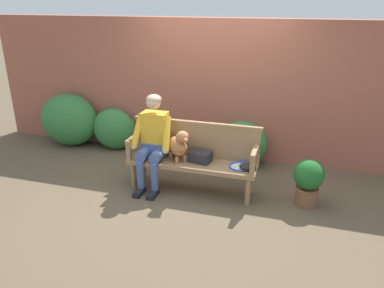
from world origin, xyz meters
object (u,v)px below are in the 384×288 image
at_px(garden_bench, 192,165).
at_px(sports_bag, 200,157).
at_px(potted_plant, 308,180).
at_px(tennis_racket, 240,166).
at_px(dog_on_bench, 179,145).
at_px(person_seated, 153,138).
at_px(baseball_glove, 248,167).

bearing_deg(garden_bench, sports_bag, 12.16).
distance_m(sports_bag, potted_plant, 1.42).
bearing_deg(potted_plant, tennis_racket, -178.24).
xyz_separation_m(dog_on_bench, tennis_racket, (0.83, 0.06, -0.22)).
bearing_deg(tennis_racket, sports_bag, -179.66).
distance_m(tennis_racket, potted_plant, 0.87).
bearing_deg(dog_on_bench, garden_bench, 10.88).
relative_size(garden_bench, sports_bag, 6.26).
distance_m(tennis_racket, sports_bag, 0.55).
xyz_separation_m(tennis_racket, sports_bag, (-0.55, -0.00, 0.06)).
height_order(dog_on_bench, sports_bag, dog_on_bench).
bearing_deg(tennis_racket, dog_on_bench, -175.87).
bearing_deg(potted_plant, garden_bench, -177.99).
bearing_deg(garden_bench, tennis_racket, 2.33).
bearing_deg(sports_bag, potted_plant, 1.21).
distance_m(person_seated, potted_plant, 2.10).
height_order(tennis_racket, baseball_glove, baseball_glove).
xyz_separation_m(baseball_glove, potted_plant, (0.76, 0.11, -0.13)).
bearing_deg(dog_on_bench, baseball_glove, -1.38).
xyz_separation_m(person_seated, dog_on_bench, (0.38, -0.03, -0.05)).
height_order(garden_bench, sports_bag, sports_bag).
height_order(garden_bench, tennis_racket, tennis_racket).
distance_m(dog_on_bench, sports_bag, 0.33).
distance_m(dog_on_bench, potted_plant, 1.72).
height_order(person_seated, sports_bag, person_seated).
xyz_separation_m(person_seated, potted_plant, (2.07, 0.06, -0.36)).
height_order(person_seated, potted_plant, person_seated).
bearing_deg(garden_bench, baseball_glove, -4.17).
bearing_deg(person_seated, dog_on_bench, -3.96).
bearing_deg(person_seated, sports_bag, 2.66).
bearing_deg(potted_plant, dog_on_bench, -177.08).
relative_size(tennis_racket, baseball_glove, 2.55).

